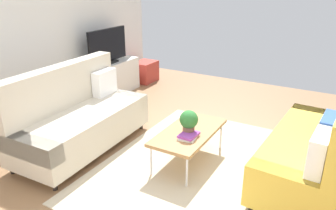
# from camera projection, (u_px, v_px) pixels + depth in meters

# --- Properties ---
(ground_plane) EXTENTS (7.68, 7.68, 0.00)m
(ground_plane) POSITION_uv_depth(u_px,v_px,m) (184.00, 169.00, 3.91)
(ground_plane) COLOR #936B47
(wall_far) EXTENTS (6.40, 0.12, 2.90)m
(wall_far) POSITION_uv_depth(u_px,v_px,m) (13.00, 29.00, 4.67)
(wall_far) COLOR white
(wall_far) RESTS_ON ground_plane
(area_rug) EXTENTS (2.90, 2.20, 0.01)m
(area_rug) POSITION_uv_depth(u_px,v_px,m) (201.00, 166.00, 3.94)
(area_rug) COLOR beige
(area_rug) RESTS_ON ground_plane
(couch_beige) EXTENTS (1.93, 0.91, 1.10)m
(couch_beige) POSITION_uv_depth(u_px,v_px,m) (79.00, 117.00, 4.26)
(couch_beige) COLOR beige
(couch_beige) RESTS_ON ground_plane
(couch_green) EXTENTS (1.95, 0.95, 1.10)m
(couch_green) POSITION_uv_depth(u_px,v_px,m) (319.00, 147.00, 3.48)
(couch_green) COLOR gold
(couch_green) RESTS_ON ground_plane
(coffee_table) EXTENTS (1.10, 0.56, 0.42)m
(coffee_table) POSITION_uv_depth(u_px,v_px,m) (189.00, 133.00, 3.93)
(coffee_table) COLOR #9E7042
(coffee_table) RESTS_ON ground_plane
(tv_console) EXTENTS (1.40, 0.44, 0.64)m
(tv_console) POSITION_uv_depth(u_px,v_px,m) (109.00, 79.00, 6.24)
(tv_console) COLOR silver
(tv_console) RESTS_ON ground_plane
(tv) EXTENTS (1.00, 0.20, 0.64)m
(tv) POSITION_uv_depth(u_px,v_px,m) (108.00, 47.00, 5.99)
(tv) COLOR black
(tv) RESTS_ON tv_console
(storage_trunk) EXTENTS (0.52, 0.40, 0.44)m
(storage_trunk) POSITION_uv_depth(u_px,v_px,m) (145.00, 72.00, 7.11)
(storage_trunk) COLOR #B2382D
(storage_trunk) RESTS_ON ground_plane
(potted_plant) EXTENTS (0.22, 0.22, 0.30)m
(potted_plant) POSITION_uv_depth(u_px,v_px,m) (189.00, 121.00, 3.77)
(potted_plant) COLOR brown
(potted_plant) RESTS_ON coffee_table
(table_book_0) EXTENTS (0.26, 0.21, 0.02)m
(table_book_0) POSITION_uv_depth(u_px,v_px,m) (189.00, 137.00, 3.74)
(table_book_0) COLOR silver
(table_book_0) RESTS_ON coffee_table
(table_book_1) EXTENTS (0.25, 0.19, 0.03)m
(table_book_1) POSITION_uv_depth(u_px,v_px,m) (189.00, 135.00, 3.73)
(table_book_1) COLOR purple
(table_book_1) RESTS_ON table_book_0
(vase_0) EXTENTS (0.11, 0.11, 0.14)m
(vase_0) POSITION_uv_depth(u_px,v_px,m) (84.00, 66.00, 5.65)
(vase_0) COLOR silver
(vase_0) RESTS_ON tv_console
(bottle_0) EXTENTS (0.05, 0.05, 0.19)m
(bottle_0) POSITION_uv_depth(u_px,v_px,m) (95.00, 63.00, 5.74)
(bottle_0) COLOR purple
(bottle_0) RESTS_ON tv_console
(bottle_1) EXTENTS (0.04, 0.04, 0.18)m
(bottle_1) POSITION_uv_depth(u_px,v_px,m) (98.00, 62.00, 5.82)
(bottle_1) COLOR purple
(bottle_1) RESTS_ON tv_console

